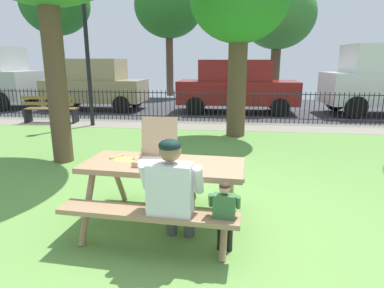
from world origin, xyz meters
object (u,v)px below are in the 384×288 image
(far_tree_left, at_px, (55,5))
(parked_car_left, at_px, (95,84))
(pizza_slice_on_table, at_px, (122,158))
(far_tree_midleft, at_px, (169,7))
(tree_midground_right, at_px, (240,0))
(child_at_table, at_px, (224,211))
(far_tree_center, at_px, (278,16))
(parked_car_center, at_px, (237,85))
(lamp_post_walkway, at_px, (86,40))
(picnic_table_foreground, at_px, (164,177))
(pizza_box_open, at_px, (157,151))
(park_bench_left, at_px, (51,110))
(adult_at_table, at_px, (173,190))

(far_tree_left, bearing_deg, parked_car_left, -51.99)
(pizza_slice_on_table, relative_size, far_tree_midleft, 0.05)
(tree_midground_right, bearing_deg, child_at_table, -91.13)
(far_tree_center, bearing_deg, parked_car_center, -109.21)
(lamp_post_walkway, bearing_deg, pizza_slice_on_table, -62.77)
(picnic_table_foreground, height_order, pizza_slice_on_table, pizza_slice_on_table)
(parked_car_left, bearing_deg, child_at_table, -60.71)
(lamp_post_walkway, bearing_deg, pizza_box_open, -59.56)
(park_bench_left, xyz_separation_m, parked_car_center, (5.76, 3.01, 0.59))
(far_tree_center, bearing_deg, lamp_post_walkway, -124.83)
(adult_at_table, bearing_deg, parked_car_center, 86.23)
(tree_midground_right, relative_size, far_tree_left, 0.67)
(parked_car_center, height_order, far_tree_center, far_tree_center)
(pizza_box_open, distance_m, far_tree_left, 17.92)
(far_tree_left, xyz_separation_m, far_tree_center, (12.14, 0.00, -0.76))
(pizza_box_open, xyz_separation_m, pizza_slice_on_table, (-0.42, -0.01, -0.11))
(pizza_box_open, distance_m, pizza_slice_on_table, 0.43)
(picnic_table_foreground, xyz_separation_m, pizza_box_open, (-0.09, 0.09, 0.29))
(parked_car_center, bearing_deg, child_at_table, -90.75)
(park_bench_left, xyz_separation_m, far_tree_center, (7.80, 8.84, 3.76))
(parked_car_center, relative_size, far_tree_midleft, 0.69)
(parked_car_center, bearing_deg, pizza_slice_on_table, -98.45)
(park_bench_left, height_order, far_tree_center, far_tree_center)
(pizza_slice_on_table, distance_m, far_tree_center, 15.61)
(far_tree_midleft, bearing_deg, far_tree_center, -0.00)
(pizza_slice_on_table, bearing_deg, tree_midground_right, 74.88)
(parked_car_left, bearing_deg, park_bench_left, -94.01)
(parked_car_left, height_order, far_tree_midleft, far_tree_midleft)
(park_bench_left, xyz_separation_m, lamp_post_walkway, (1.46, -0.26, 2.04))
(parked_car_left, bearing_deg, pizza_box_open, -62.82)
(tree_midground_right, distance_m, parked_car_center, 4.71)
(lamp_post_walkway, distance_m, far_tree_center, 11.22)
(child_at_table, xyz_separation_m, far_tree_midleft, (-3.57, 15.51, 4.21))
(parked_car_left, bearing_deg, far_tree_midleft, 72.34)
(pizza_slice_on_table, distance_m, adult_at_table, 0.93)
(parked_car_left, height_order, far_tree_left, far_tree_left)
(child_at_table, bearing_deg, park_bench_left, 130.22)
(far_tree_left, bearing_deg, lamp_post_walkway, -57.44)
(adult_at_table, height_order, tree_midground_right, tree_midground_right)
(lamp_post_walkway, bearing_deg, far_tree_center, 55.17)
(adult_at_table, bearing_deg, park_bench_left, 127.84)
(tree_midground_right, bearing_deg, far_tree_left, 135.41)
(picnic_table_foreground, xyz_separation_m, far_tree_midleft, (-2.86, 14.93, 4.11))
(child_at_table, bearing_deg, lamp_post_walkway, 123.08)
(parked_car_left, bearing_deg, parked_car_center, 0.00)
(picnic_table_foreground, distance_m, pizza_slice_on_table, 0.54)
(picnic_table_foreground, xyz_separation_m, adult_at_table, (0.20, -0.51, 0.06))
(park_bench_left, xyz_separation_m, far_tree_midleft, (2.07, 8.84, 4.29))
(child_at_table, distance_m, far_tree_center, 16.09)
(parked_car_left, bearing_deg, far_tree_left, 128.01)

